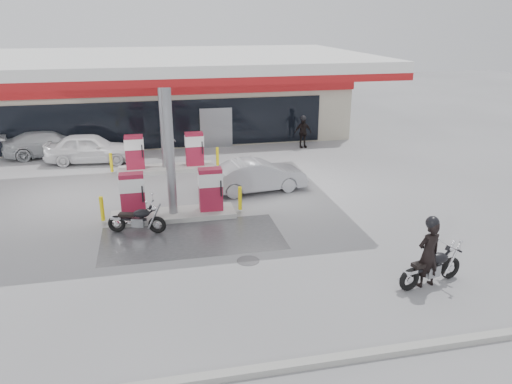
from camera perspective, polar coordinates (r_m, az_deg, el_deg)
ground at (r=16.86m, az=-8.98°, el=-5.37°), size 90.00×90.00×0.00m
wet_patch at (r=16.89m, az=-7.28°, el=-5.24°), size 6.00×3.00×0.00m
drain_cover at (r=15.29m, az=-0.91°, el=-7.85°), size 0.70×0.70×0.01m
kerb at (r=10.86m, az=-6.37°, el=-20.50°), size 28.00×0.25×0.15m
store_building at (r=31.65m, az=-11.11°, el=10.09°), size 22.00×8.22×4.00m
canopy at (r=20.39m, az=-10.75°, el=14.27°), size 16.00×10.02×5.51m
pump_island_near at (r=18.44m, az=-9.51°, el=-0.79°), size 5.14×1.30×1.78m
pump_island_far at (r=24.16m, az=-10.33°, el=4.08°), size 5.14×1.30×1.78m
main_motorcycle at (r=14.67m, az=19.45°, el=-8.19°), size 2.12×0.86×1.10m
biker_main at (r=14.33m, az=19.11°, el=-6.69°), size 0.78×0.58×1.93m
parked_motorcycle at (r=17.45m, az=-13.38°, el=-3.15°), size 1.98×0.94×1.04m
sedan_white at (r=26.44m, az=-18.44°, el=4.79°), size 4.49×2.19×1.48m
attendant at (r=26.85m, az=-9.78°, el=5.99°), size 0.87×0.99×1.72m
hatchback_silver at (r=20.97m, az=0.17°, el=1.90°), size 4.20×1.87×1.34m
parked_car_left at (r=28.50m, az=-22.45°, el=5.21°), size 4.97×2.75×1.36m
biker_walking at (r=28.08m, az=5.38°, el=6.78°), size 1.03×0.50×1.71m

